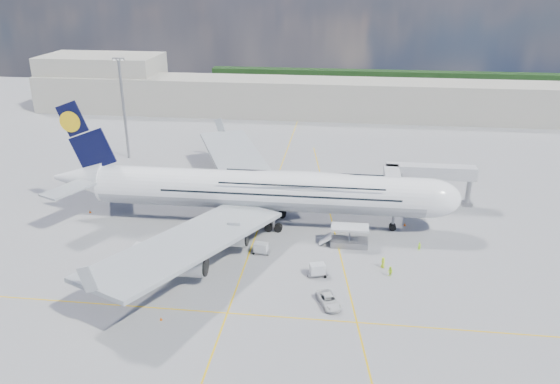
# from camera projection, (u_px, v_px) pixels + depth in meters

# --- Properties ---
(ground) EXTENTS (300.00, 300.00, 0.00)m
(ground) POSITION_uv_depth(u_px,v_px,m) (251.00, 247.00, 95.59)
(ground) COLOR gray
(ground) RESTS_ON ground
(taxi_line_main) EXTENTS (0.25, 220.00, 0.01)m
(taxi_line_main) POSITION_uv_depth(u_px,v_px,m) (251.00, 247.00, 95.59)
(taxi_line_main) COLOR #E2B10B
(taxi_line_main) RESTS_ON ground
(taxi_line_cross) EXTENTS (120.00, 0.25, 0.01)m
(taxi_line_cross) POSITION_uv_depth(u_px,v_px,m) (227.00, 313.00, 77.19)
(taxi_line_cross) COLOR #E2B10B
(taxi_line_cross) RESTS_ON ground
(taxi_line_diag) EXTENTS (14.16, 99.06, 0.01)m
(taxi_line_diag) POSITION_uv_depth(u_px,v_px,m) (333.00, 227.00, 103.20)
(taxi_line_diag) COLOR #E2B10B
(taxi_line_diag) RESTS_ON ground
(airliner) EXTENTS (77.26, 79.15, 23.71)m
(airliner) POSITION_uv_depth(u_px,v_px,m) (261.00, 190.00, 102.18)
(airliner) COLOR white
(airliner) RESTS_ON ground
(jet_bridge) EXTENTS (18.80, 12.10, 8.50)m
(jet_bridge) POSITION_uv_depth(u_px,v_px,m) (416.00, 177.00, 108.89)
(jet_bridge) COLOR #B7B7BC
(jet_bridge) RESTS_ON ground
(cargo_loader) EXTENTS (8.53, 3.20, 3.67)m
(cargo_loader) POSITION_uv_depth(u_px,v_px,m) (348.00, 239.00, 95.87)
(cargo_loader) COLOR silver
(cargo_loader) RESTS_ON ground
(light_mast) EXTENTS (3.00, 0.70, 25.50)m
(light_mast) POSITION_uv_depth(u_px,v_px,m) (124.00, 108.00, 136.55)
(light_mast) COLOR gray
(light_mast) RESTS_ON ground
(terminal) EXTENTS (180.00, 16.00, 12.00)m
(terminal) POSITION_uv_depth(u_px,v_px,m) (300.00, 98.00, 180.70)
(terminal) COLOR #B2AD9E
(terminal) RESTS_ON ground
(hangar) EXTENTS (40.00, 22.00, 18.00)m
(hangar) POSITION_uv_depth(u_px,v_px,m) (104.00, 81.00, 192.11)
(hangar) COLOR #B2AD9E
(hangar) RESTS_ON ground
(tree_line) EXTENTS (160.00, 6.00, 8.00)m
(tree_line) POSITION_uv_depth(u_px,v_px,m) (409.00, 81.00, 218.30)
(tree_line) COLOR #193814
(tree_line) RESTS_ON ground
(dolly_row_a) EXTENTS (3.49, 2.00, 2.15)m
(dolly_row_a) POSITION_uv_depth(u_px,v_px,m) (142.00, 250.00, 92.36)
(dolly_row_a) COLOR gray
(dolly_row_a) RESTS_ON ground
(dolly_row_b) EXTENTS (3.84, 3.07, 2.15)m
(dolly_row_b) POSITION_uv_depth(u_px,v_px,m) (127.00, 261.00, 88.65)
(dolly_row_b) COLOR gray
(dolly_row_b) RESTS_ON ground
(dolly_row_c) EXTENTS (3.03, 2.36, 0.39)m
(dolly_row_c) POSITION_uv_depth(u_px,v_px,m) (140.00, 264.00, 89.42)
(dolly_row_c) COLOR gray
(dolly_row_c) RESTS_ON ground
(dolly_back) EXTENTS (3.17, 1.85, 1.94)m
(dolly_back) POSITION_uv_depth(u_px,v_px,m) (162.00, 253.00, 91.34)
(dolly_back) COLOR gray
(dolly_back) RESTS_ON ground
(dolly_nose_far) EXTENTS (3.59, 2.63, 2.04)m
(dolly_nose_far) POSITION_uv_depth(u_px,v_px,m) (317.00, 269.00, 86.31)
(dolly_nose_far) COLOR gray
(dolly_nose_far) RESTS_ON ground
(dolly_nose_near) EXTENTS (3.24, 2.06, 1.92)m
(dolly_nose_near) POSITION_uv_depth(u_px,v_px,m) (261.00, 248.00, 93.17)
(dolly_nose_near) COLOR gray
(dolly_nose_near) RESTS_ON ground
(baggage_tug) EXTENTS (2.74, 1.59, 1.61)m
(baggage_tug) POSITION_uv_depth(u_px,v_px,m) (197.00, 247.00, 94.03)
(baggage_tug) COLOR silver
(baggage_tug) RESTS_ON ground
(catering_truck_inner) EXTENTS (8.15, 5.39, 4.50)m
(catering_truck_inner) POSITION_uv_depth(u_px,v_px,m) (245.00, 179.00, 121.05)
(catering_truck_inner) COLOR gray
(catering_truck_inner) RESTS_ON ground
(catering_truck_outer) EXTENTS (6.07, 2.74, 3.53)m
(catering_truck_outer) POSITION_uv_depth(u_px,v_px,m) (227.00, 157.00, 136.85)
(catering_truck_outer) COLOR gray
(catering_truck_outer) RESTS_ON ground
(service_van) EXTENTS (4.37, 5.89, 1.49)m
(service_van) POSITION_uv_depth(u_px,v_px,m) (329.00, 300.00, 78.81)
(service_van) COLOR silver
(service_van) RESTS_ON ground
(crew_nose) EXTENTS (0.65, 0.52, 1.56)m
(crew_nose) POSITION_uv_depth(u_px,v_px,m) (419.00, 247.00, 94.15)
(crew_nose) COLOR #ACFF1A
(crew_nose) RESTS_ON ground
(crew_loader) EXTENTS (1.10, 1.12, 1.82)m
(crew_loader) POSITION_uv_depth(u_px,v_px,m) (390.00, 272.00, 85.97)
(crew_loader) COLOR #C6FE1A
(crew_loader) RESTS_ON ground
(crew_wing) EXTENTS (0.57, 0.96, 1.53)m
(crew_wing) POSITION_uv_depth(u_px,v_px,m) (153.00, 253.00, 92.02)
(crew_wing) COLOR #E4F419
(crew_wing) RESTS_ON ground
(crew_van) EXTENTS (0.99, 1.09, 1.87)m
(crew_van) POSITION_uv_depth(u_px,v_px,m) (383.00, 263.00, 88.67)
(crew_van) COLOR #C2E618
(crew_van) RESTS_ON ground
(crew_tug) EXTENTS (1.11, 0.78, 1.57)m
(crew_tug) POSITION_uv_depth(u_px,v_px,m) (188.00, 257.00, 90.81)
(crew_tug) COLOR #A2FF1A
(crew_tug) RESTS_ON ground
(cone_nose) EXTENTS (0.49, 0.49, 0.62)m
(cone_nose) POSITION_uv_depth(u_px,v_px,m) (405.00, 224.00, 103.57)
(cone_nose) COLOR #F1600C
(cone_nose) RESTS_ON ground
(cone_wing_left_inner) EXTENTS (0.38, 0.38, 0.49)m
(cone_wing_left_inner) POSITION_uv_depth(u_px,v_px,m) (259.00, 184.00, 123.37)
(cone_wing_left_inner) COLOR #F1600C
(cone_wing_left_inner) RESTS_ON ground
(cone_wing_left_outer) EXTENTS (0.44, 0.44, 0.55)m
(cone_wing_left_outer) POSITION_uv_depth(u_px,v_px,m) (226.00, 165.00, 135.27)
(cone_wing_left_outer) COLOR #F1600C
(cone_wing_left_outer) RESTS_ON ground
(cone_wing_right_inner) EXTENTS (0.40, 0.40, 0.51)m
(cone_wing_right_inner) POSITION_uv_depth(u_px,v_px,m) (201.00, 233.00, 100.19)
(cone_wing_right_inner) COLOR #F1600C
(cone_wing_right_inner) RESTS_ON ground
(cone_wing_right_outer) EXTENTS (0.39, 0.39, 0.49)m
(cone_wing_right_outer) POSITION_uv_depth(u_px,v_px,m) (161.00, 319.00, 75.55)
(cone_wing_right_outer) COLOR #F1600C
(cone_wing_right_outer) RESTS_ON ground
(cone_tail) EXTENTS (0.49, 0.49, 0.62)m
(cone_tail) POSITION_uv_depth(u_px,v_px,m) (90.00, 211.00, 109.10)
(cone_tail) COLOR #F1600C
(cone_tail) RESTS_ON ground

